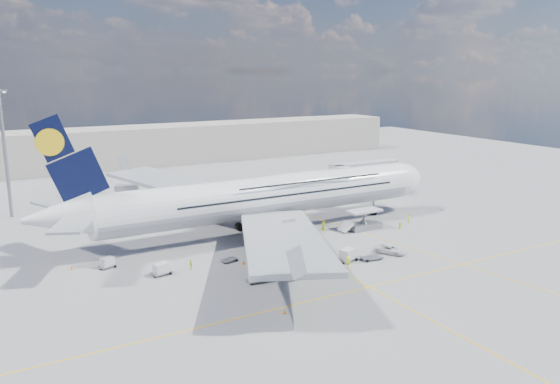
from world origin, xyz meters
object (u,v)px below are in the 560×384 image
crew_wing (191,264)px  cone_nose (442,210)px  jet_bridge (360,172)px  dolly_row_a (161,269)px  dolly_nose_near (371,257)px  cone_wing_right_inner (243,262)px  dolly_nose_far (348,255)px  crew_nose (409,219)px  light_mast (5,153)px  cone_wing_left_outer (172,206)px  dolly_row_b (257,275)px  catering_truck_outer (130,195)px  cone_tail (72,268)px  cone_wing_left_inner (168,224)px  airliner (267,196)px  dolly_back (107,262)px  cone_wing_right_outer (284,311)px  dolly_row_c (229,260)px  crew_loader (400,226)px  service_van (391,250)px  baggage_tug (266,260)px  crew_tug (348,262)px  crew_van (324,225)px  cargo_loader (363,222)px  catering_truck_inner (183,200)px

crew_wing → cone_nose: 59.25m
jet_bridge → cone_nose: jet_bridge is taller
dolly_row_a → dolly_nose_near: 32.30m
jet_bridge → cone_wing_right_inner: (-40.92, -24.37, -6.55)m
dolly_nose_far → crew_nose: 25.55m
light_mast → cone_wing_left_outer: light_mast is taller
dolly_row_a → crew_nose: bearing=-11.2°
light_mast → dolly_row_b: size_ratio=8.55×
catering_truck_outer → cone_tail: catering_truck_outer is taller
catering_truck_outer → cone_wing_left_inner: size_ratio=11.92×
airliner → dolly_back: (-29.90, -4.75, -6.00)m
catering_truck_outer → cone_wing_right_outer: catering_truck_outer is taller
dolly_row_a → dolly_row_c: size_ratio=1.10×
dolly_row_b → crew_loader: bearing=17.0°
dolly_back → cone_wing_left_inner: dolly_back is taller
dolly_row_c → cone_wing_left_outer: size_ratio=4.69×
jet_bridge → dolly_row_c: 48.19m
dolly_row_c → cone_wing_right_inner: size_ratio=4.52×
service_van → crew_nose: 18.72m
dolly_nose_far → dolly_nose_near: 3.99m
baggage_tug → dolly_row_a: bearing=147.9°
dolly_back → dolly_nose_far: (33.23, -15.49, 0.21)m
dolly_row_c → dolly_back: (-17.14, 6.46, 0.58)m
cone_tail → crew_tug: bearing=-28.5°
crew_van → light_mast: bearing=31.7°
airliner → dolly_nose_near: 23.50m
light_mast → crew_van: size_ratio=14.09×
dolly_back → cone_nose: (69.62, 0.34, -0.63)m
cargo_loader → crew_nose: bearing=-10.6°
dolly_nose_near → catering_truck_inner: bearing=117.1°
service_van → dolly_nose_far: bearing=148.7°
airliner → cone_wing_left_inner: bearing=137.8°
dolly_row_b → cone_wing_right_outer: 10.92m
dolly_nose_far → baggage_tug: size_ratio=1.03×
catering_truck_inner → cone_wing_right_outer: size_ratio=9.81×
dolly_row_b → cone_wing_right_inner: size_ratio=4.71×
crew_nose → cone_tail: (-60.90, 5.98, -0.68)m
baggage_tug → catering_truck_inner: catering_truck_inner is taller
dolly_row_a → cone_wing_left_outer: 40.53m
light_mast → crew_nose: size_ratio=13.11×
cone_wing_left_inner → cone_tail: 25.78m
cone_wing_left_outer → crew_wing: bearing=-104.2°
dolly_row_c → catering_truck_inner: size_ratio=0.46×
crew_loader → crew_nose: bearing=91.6°
dolly_nose_far → crew_tug: dolly_nose_far is taller
jet_bridge → cone_wing_left_outer: bearing=158.5°
cone_wing_left_outer → crew_tug: bearing=-77.1°
light_mast → dolly_row_b: light_mast is taller
baggage_tug → cone_wing_right_inner: size_ratio=5.46×
crew_wing → catering_truck_outer: bearing=-7.5°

